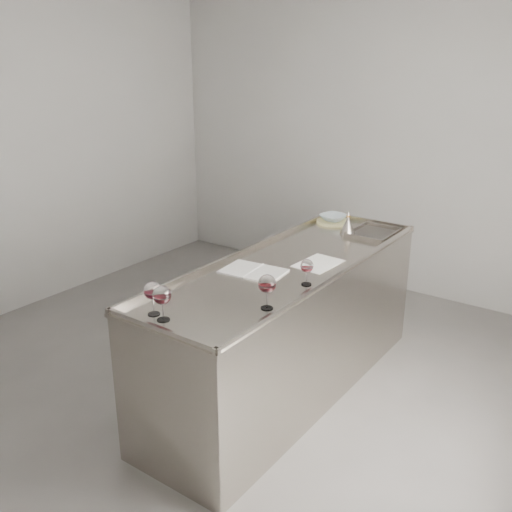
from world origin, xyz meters
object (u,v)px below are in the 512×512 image
Objects in this scene: wine_glass_small at (307,267)px; notebook at (253,271)px; wine_funnel at (348,227)px; wine_glass_middle at (162,296)px; wine_glass_right at (267,285)px; ceramic_bowl at (333,218)px; wine_glass_left at (153,291)px; counter at (288,328)px.

notebook is (-0.38, -0.02, -0.11)m from wine_glass_small.
wine_funnel reaches higher than wine_glass_small.
wine_glass_middle is 1.06× the size of wine_funnel.
wine_glass_right is at bearing -52.46° from notebook.
wine_glass_left is at bearing -88.53° from ceramic_bowl.
notebook is at bearing 91.60° from wine_glass_middle.
wine_glass_small reaches higher than ceramic_bowl.
wine_funnel is (0.17, 1.88, -0.08)m from wine_glass_left.
wine_glass_right is (0.44, 0.41, 0.01)m from wine_glass_left.
counter is 1.23m from wine_glass_left.
ceramic_bowl reaches higher than counter.
ceramic_bowl is (-0.05, 2.07, -0.09)m from wine_glass_left.
wine_glass_small is at bearing -41.08° from counter.
ceramic_bowl is at bearing 93.86° from wine_glass_middle.
wine_glass_small is (0.44, 0.82, -0.02)m from wine_glass_left.
wine_glass_middle is 0.98× the size of wine_glass_right.
counter is 1.24m from wine_glass_middle.
notebook is (-0.10, -0.26, 0.47)m from counter.
wine_glass_middle is 2.10m from ceramic_bowl.
ceramic_bowl is at bearing 89.16° from notebook.
wine_funnel is at bearing 104.23° from wine_glass_small.
wine_glass_middle is 0.56m from wine_glass_right.
wine_glass_middle is at bearing -129.51° from wine_glass_right.
wine_glass_right reaches higher than wine_glass_small.
ceramic_bowl reaches higher than notebook.
notebook is at bearing -95.75° from wine_funnel.
wine_glass_small is (0.27, -0.24, 0.58)m from counter.
notebook is 2.27× the size of wine_funnel.
wine_glass_middle is 0.94× the size of ceramic_bowl.
wine_glass_left is at bearing -137.17° from wine_glass_right.
notebook is at bearing -177.12° from wine_glass_small.
wine_glass_middle reaches higher than wine_funnel.
notebook is (-0.02, 0.82, -0.13)m from wine_glass_middle.
wine_funnel is at bearing 87.43° from wine_glass_middle.
wine_funnel is (0.11, 1.08, 0.05)m from notebook.
wine_glass_small is (-0.00, 0.41, -0.03)m from wine_glass_right.
wine_glass_middle is 1.20× the size of wine_glass_small.
wine_glass_left is at bearing -100.79° from notebook.
counter is 5.96× the size of notebook.
counter is at bearing 85.84° from wine_glass_middle.
wine_funnel is (0.01, 0.82, 0.52)m from counter.
wine_glass_middle is (-0.08, -1.08, 0.60)m from counter.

